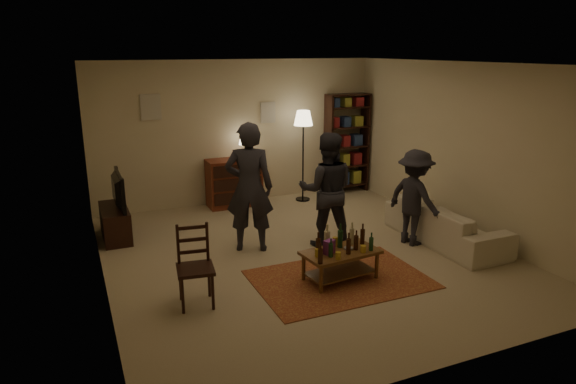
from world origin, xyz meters
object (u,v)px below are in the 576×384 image
tv_stand (115,215)px  bookshelf (347,142)px  coffee_table (340,253)px  sofa (446,223)px  dining_chair (195,262)px  person_by_sofa (415,198)px  person_right (327,190)px  person_left (249,187)px  dresser (235,181)px  floor_lamp (303,124)px

tv_stand → bookshelf: bearing=11.8°
coffee_table → tv_stand: 3.70m
sofa → bookshelf: bearing=-0.8°
coffee_table → bookshelf: (2.20, 3.72, 0.67)m
dining_chair → person_by_sofa: person_by_sofa is taller
coffee_table → person_right: (0.41, 1.16, 0.50)m
sofa → person_left: (-2.86, 0.92, 0.65)m
dresser → sofa: 3.93m
dining_chair → person_right: person_right is taller
coffee_table → dining_chair: (-1.85, 0.14, 0.14)m
person_right → bookshelf: bearing=-100.5°
coffee_table → sofa: (2.15, 0.54, -0.06)m
dining_chair → person_right: (2.25, 1.03, 0.36)m
coffee_table → dining_chair: bearing=175.8°
bookshelf → person_right: bearing=-125.0°
bookshelf → floor_lamp: 1.22m
coffee_table → person_by_sofa: bearing=22.8°
floor_lamp → sofa: floor_lamp is taller
person_left → person_right: size_ratio=1.10×
dining_chair → dresser: size_ratio=0.71×
tv_stand → sofa: tv_stand is taller
dining_chair → bookshelf: size_ratio=0.48×
dresser → bookshelf: 2.50m
bookshelf → person_right: bookshelf is taller
dresser → person_right: bearing=-75.4°
coffee_table → bookshelf: 4.37m
person_by_sofa → tv_stand: bearing=51.4°
person_left → person_right: 1.15m
floor_lamp → sofa: bearing=-70.2°
dresser → person_by_sofa: 3.52m
person_right → dresser: bearing=-50.9°
floor_lamp → person_by_sofa: floor_lamp is taller
coffee_table → dresser: size_ratio=0.76×
tv_stand → person_right: size_ratio=0.61×
person_left → tv_stand: bearing=-13.0°
person_left → dresser: bearing=-79.3°
dresser → person_right: person_right is taller
tv_stand → person_right: (2.90, -1.57, 0.48)m
coffee_table → person_by_sofa: person_by_sofa is taller
bookshelf → sofa: 3.26m
coffee_table → bookshelf: bookshelf is taller
dining_chair → person_by_sofa: size_ratio=0.66×
person_left → person_by_sofa: (2.36, -0.76, -0.22)m
tv_stand → floor_lamp: floor_lamp is taller
tv_stand → floor_lamp: 3.83m
dining_chair → dresser: 3.86m
dining_chair → bookshelf: bearing=49.5°
tv_stand → person_left: person_left is taller
person_left → sofa: bearing=-175.2°
floor_lamp → person_left: 2.75m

